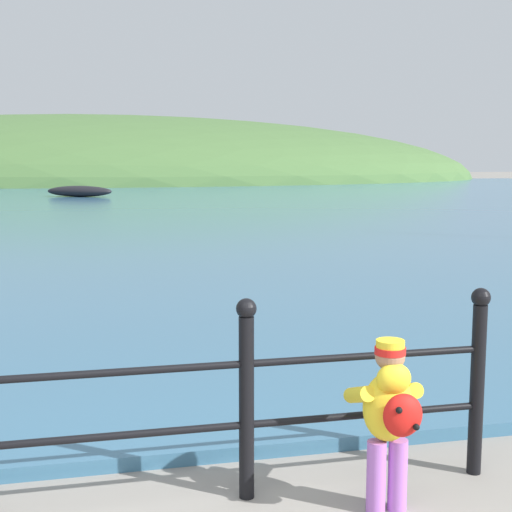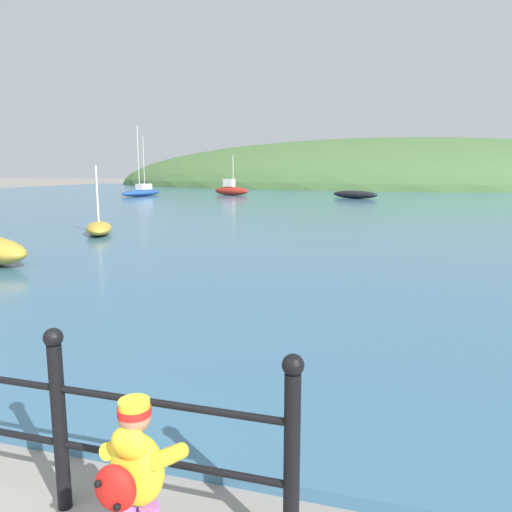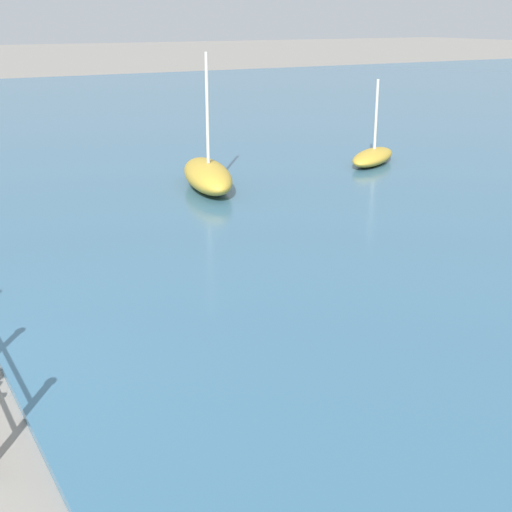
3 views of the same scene
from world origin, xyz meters
name	(u,v)px [view 1 (image 1 of 3)]	position (x,y,z in m)	size (l,w,h in m)	color
water	(105,201)	(0.00, 32.00, 0.05)	(80.00, 60.00, 0.10)	#386684
far_hillside	(98,181)	(0.00, 66.51, 0.00)	(74.25, 40.83, 12.06)	#476B38
iron_railing	(117,403)	(-0.45, 1.50, 0.64)	(4.60, 0.12, 1.21)	black
child_in_coat	(390,410)	(1.05, 1.14, 0.61)	(0.38, 0.53, 1.00)	#AD66C6
boat_far_left	(79,191)	(-1.20, 34.99, 0.38)	(3.60, 2.42, 0.56)	black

